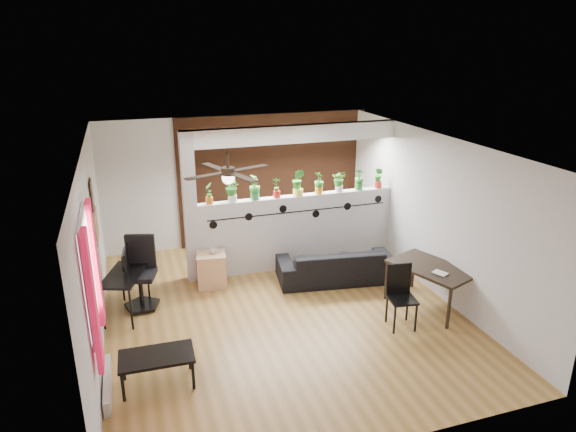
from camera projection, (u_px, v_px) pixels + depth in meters
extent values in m
cube|color=brown|center=(281.00, 313.00, 7.99)|extent=(6.30, 7.10, 0.10)
cube|color=#B7B7BA|center=(235.00, 180.00, 10.25)|extent=(6.30, 0.04, 2.90)
cube|color=#B7B7BA|center=(375.00, 340.00, 4.83)|extent=(6.30, 0.04, 2.90)
cube|color=#B7B7BA|center=(91.00, 254.00, 6.77)|extent=(0.04, 7.10, 2.90)
cube|color=#B7B7BA|center=(434.00, 214.00, 8.31)|extent=(0.04, 7.10, 2.90)
cube|color=white|center=(280.00, 141.00, 7.10)|extent=(6.30, 7.10, 0.10)
cube|color=#BCBCC1|center=(298.00, 231.00, 9.33)|extent=(3.60, 0.18, 1.35)
cube|color=silver|center=(298.00, 134.00, 8.75)|extent=(3.60, 0.18, 0.30)
cube|color=#BCBCC1|center=(190.00, 209.00, 8.56)|extent=(0.22, 0.20, 2.60)
cube|color=#B15A33|center=(274.00, 178.00, 10.44)|extent=(3.90, 0.05, 2.60)
cube|color=black|center=(300.00, 211.00, 9.11)|extent=(3.31, 0.01, 0.02)
cylinder|color=black|center=(213.00, 225.00, 8.68)|extent=(0.14, 0.01, 0.14)
cylinder|color=black|center=(249.00, 217.00, 8.84)|extent=(0.14, 0.01, 0.14)
cylinder|color=black|center=(283.00, 209.00, 8.99)|extent=(0.14, 0.01, 0.14)
cylinder|color=black|center=(316.00, 214.00, 9.23)|extent=(0.14, 0.01, 0.14)
cylinder|color=black|center=(348.00, 206.00, 9.38)|extent=(0.14, 0.01, 0.14)
cylinder|color=black|center=(378.00, 199.00, 9.54)|extent=(0.14, 0.01, 0.14)
cube|color=white|center=(88.00, 274.00, 5.63)|extent=(0.02, 0.95, 1.25)
cube|color=silver|center=(89.00, 273.00, 5.63)|extent=(0.04, 1.05, 1.35)
cube|color=red|center=(93.00, 302.00, 5.23)|extent=(0.06, 0.30, 1.55)
cube|color=red|center=(95.00, 263.00, 6.12)|extent=(0.06, 0.30, 1.55)
cube|color=beige|center=(107.00, 384.00, 6.12)|extent=(0.08, 1.00, 0.18)
cube|color=#9B724B|center=(96.00, 226.00, 7.62)|extent=(0.03, 0.60, 0.45)
cube|color=#8C7259|center=(92.00, 195.00, 7.41)|extent=(0.03, 0.30, 0.40)
cube|color=black|center=(91.00, 195.00, 7.41)|extent=(0.02, 0.34, 0.44)
cylinder|color=black|center=(228.00, 160.00, 6.64)|extent=(0.04, 0.04, 0.20)
cylinder|color=black|center=(228.00, 171.00, 6.69)|extent=(0.18, 0.18, 0.10)
sphere|color=white|center=(228.00, 178.00, 6.72)|extent=(0.17, 0.17, 0.17)
cube|color=black|center=(250.00, 168.00, 6.90)|extent=(0.55, 0.29, 0.01)
cube|color=black|center=(215.00, 167.00, 6.95)|extent=(0.29, 0.55, 0.01)
cube|color=black|center=(205.00, 176.00, 6.50)|extent=(0.55, 0.29, 0.01)
cube|color=black|center=(242.00, 177.00, 6.44)|extent=(0.29, 0.55, 0.01)
cylinder|color=#CD6818|center=(209.00, 200.00, 8.62)|extent=(0.13, 0.13, 0.12)
imported|color=#1C611B|center=(209.00, 191.00, 8.57)|extent=(0.15, 0.18, 0.27)
cylinder|color=white|center=(232.00, 198.00, 8.74)|extent=(0.15, 0.15, 0.12)
imported|color=#1C611B|center=(232.00, 187.00, 8.67)|extent=(0.27, 0.28, 0.33)
cylinder|color=#2E7F3E|center=(255.00, 196.00, 8.86)|extent=(0.16, 0.16, 0.12)
imported|color=#1C611B|center=(255.00, 185.00, 8.79)|extent=(0.24, 0.27, 0.33)
cylinder|color=#AD1D1B|center=(277.00, 194.00, 8.97)|extent=(0.13, 0.13, 0.12)
imported|color=#1C611B|center=(277.00, 184.00, 8.91)|extent=(0.23, 0.21, 0.27)
cylinder|color=#E2DF4F|center=(298.00, 192.00, 9.09)|extent=(0.18, 0.18, 0.12)
imported|color=#1C611B|center=(298.00, 180.00, 9.01)|extent=(0.33, 0.31, 0.38)
cylinder|color=orange|center=(319.00, 190.00, 9.20)|extent=(0.14, 0.14, 0.12)
imported|color=#1C611B|center=(319.00, 180.00, 9.14)|extent=(0.23, 0.25, 0.30)
cylinder|color=white|center=(339.00, 188.00, 9.32)|extent=(0.14, 0.14, 0.12)
imported|color=#1C611B|center=(339.00, 178.00, 9.26)|extent=(0.24, 0.23, 0.29)
cylinder|color=#2F8238|center=(359.00, 186.00, 9.44)|extent=(0.14, 0.14, 0.12)
imported|color=#1C611B|center=(359.00, 177.00, 9.38)|extent=(0.25, 0.24, 0.29)
cylinder|color=red|center=(378.00, 185.00, 9.55)|extent=(0.13, 0.13, 0.12)
imported|color=#1C611B|center=(379.00, 175.00, 9.49)|extent=(0.21, 0.24, 0.29)
imported|color=black|center=(336.00, 265.00, 8.88)|extent=(2.00, 1.02, 0.56)
cube|color=tan|center=(212.00, 270.00, 8.66)|extent=(0.53, 0.49, 0.58)
imported|color=gray|center=(214.00, 251.00, 8.57)|extent=(0.15, 0.15, 0.09)
cube|color=black|center=(124.00, 275.00, 7.63)|extent=(0.78, 1.05, 0.04)
cylinder|color=black|center=(103.00, 309.00, 7.34)|extent=(0.03, 0.03, 0.64)
cylinder|color=black|center=(131.00, 310.00, 7.33)|extent=(0.03, 0.03, 0.64)
cylinder|color=black|center=(123.00, 282.00, 8.15)|extent=(0.03, 0.03, 0.64)
cylinder|color=black|center=(148.00, 283.00, 8.14)|extent=(0.03, 0.03, 0.64)
imported|color=black|center=(123.00, 264.00, 7.72)|extent=(0.34, 0.09, 0.19)
cylinder|color=black|center=(142.00, 305.00, 8.02)|extent=(0.58, 0.58, 0.04)
cylinder|color=black|center=(141.00, 291.00, 7.94)|extent=(0.07, 0.07, 0.49)
cube|color=black|center=(139.00, 275.00, 7.85)|extent=(0.58, 0.58, 0.08)
cube|color=black|center=(141.00, 251.00, 7.94)|extent=(0.45, 0.18, 0.54)
cube|color=black|center=(432.00, 268.00, 7.88)|extent=(1.15, 1.43, 0.04)
cylinder|color=black|center=(449.00, 309.00, 7.36)|extent=(0.05, 0.05, 0.64)
cylinder|color=black|center=(475.00, 295.00, 7.76)|extent=(0.05, 0.05, 0.64)
cylinder|color=black|center=(386.00, 281.00, 8.21)|extent=(0.05, 0.05, 0.64)
cylinder|color=black|center=(413.00, 269.00, 8.62)|extent=(0.05, 0.05, 0.64)
imported|color=gray|center=(437.00, 275.00, 7.57)|extent=(0.23, 0.26, 0.02)
cube|color=black|center=(402.00, 299.00, 7.36)|extent=(0.43, 0.43, 0.03)
cube|color=black|center=(399.00, 278.00, 7.43)|extent=(0.36, 0.08, 0.48)
cube|color=black|center=(395.00, 320.00, 7.25)|extent=(0.03, 0.03, 0.45)
cube|color=black|center=(416.00, 318.00, 7.31)|extent=(0.03, 0.03, 0.45)
cube|color=black|center=(388.00, 294.00, 7.47)|extent=(0.03, 0.03, 0.92)
cube|color=black|center=(408.00, 293.00, 7.53)|extent=(0.03, 0.03, 0.92)
cube|color=black|center=(156.00, 356.00, 6.13)|extent=(0.90, 0.52, 0.04)
cylinder|color=black|center=(123.00, 388.00, 5.91)|extent=(0.04, 0.04, 0.37)
cylinder|color=black|center=(193.00, 375.00, 6.12)|extent=(0.04, 0.04, 0.37)
cylinder|color=black|center=(123.00, 367.00, 6.28)|extent=(0.04, 0.04, 0.37)
cylinder|color=black|center=(190.00, 356.00, 6.49)|extent=(0.04, 0.04, 0.37)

